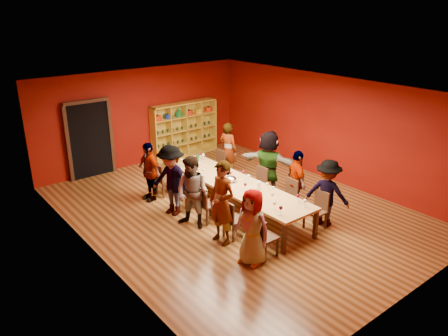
{
  "coord_description": "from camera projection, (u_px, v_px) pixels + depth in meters",
  "views": [
    {
      "loc": [
        -6.3,
        -7.5,
        4.86
      ],
      "look_at": [
        -0.24,
        0.11,
        1.15
      ],
      "focal_mm": 35.0,
      "sensor_mm": 36.0,
      "label": 1
    }
  ],
  "objects": [
    {
      "name": "chair_person_left_1",
      "position": [
        232.0,
        217.0,
        9.44
      ],
      "size": [
        0.42,
        0.42,
        0.89
      ],
      "color": "black",
      "rests_on": "ground"
    },
    {
      "name": "wine_glass_6",
      "position": [
        181.0,
        160.0,
        11.66
      ],
      "size": [
        0.08,
        0.08,
        0.21
      ],
      "color": "silver",
      "rests_on": "tasting_table"
    },
    {
      "name": "person_left_1",
      "position": [
        222.0,
        203.0,
        9.13
      ],
      "size": [
        0.54,
        0.71,
        1.84
      ],
      "primitive_type": "imported",
      "rotation": [
        0.0,
        0.0,
        -1.49
      ],
      "color": "#121433",
      "rests_on": "ground"
    },
    {
      "name": "wine_glass_11",
      "position": [
        199.0,
        155.0,
        12.11
      ],
      "size": [
        0.08,
        0.08,
        0.2
      ],
      "color": "silver",
      "rests_on": "tasting_table"
    },
    {
      "name": "wine_glass_8",
      "position": [
        222.0,
        164.0,
        11.44
      ],
      "size": [
        0.08,
        0.08,
        0.2
      ],
      "color": "silver",
      "rests_on": "tasting_table"
    },
    {
      "name": "chair_person_left_3",
      "position": [
        185.0,
        191.0,
        10.77
      ],
      "size": [
        0.42,
        0.42,
        0.89
      ],
      "color": "black",
      "rests_on": "ground"
    },
    {
      "name": "chair_person_left_0",
      "position": [
        263.0,
        235.0,
        8.72
      ],
      "size": [
        0.42,
        0.42,
        0.89
      ],
      "color": "black",
      "rests_on": "ground"
    },
    {
      "name": "wine_glass_5",
      "position": [
        243.0,
        172.0,
        10.83
      ],
      "size": [
        0.08,
        0.08,
        0.21
      ],
      "color": "silver",
      "rests_on": "tasting_table"
    },
    {
      "name": "wine_glass_16",
      "position": [
        298.0,
        196.0,
        9.53
      ],
      "size": [
        0.07,
        0.07,
        0.19
      ],
      "color": "silver",
      "rests_on": "tasting_table"
    },
    {
      "name": "doorway",
      "position": [
        89.0,
        139.0,
        12.68
      ],
      "size": [
        1.4,
        0.17,
        2.3
      ],
      "color": "black",
      "rests_on": "ground"
    },
    {
      "name": "chair_person_right_4",
      "position": [
        218.0,
        164.0,
        12.59
      ],
      "size": [
        0.42,
        0.42,
        0.89
      ],
      "color": "black",
      "rests_on": "ground"
    },
    {
      "name": "spittoon_bowl",
      "position": [
        231.0,
        179.0,
        10.64
      ],
      "size": [
        0.29,
        0.29,
        0.16
      ],
      "primitive_type": "ellipsoid",
      "color": "silver",
      "rests_on": "tasting_table"
    },
    {
      "name": "person_right_2",
      "position": [
        269.0,
        164.0,
        11.35
      ],
      "size": [
        1.13,
        1.73,
        1.81
      ],
      "primitive_type": "imported",
      "rotation": [
        0.0,
        0.0,
        1.99
      ],
      "color": "pink",
      "rests_on": "ground"
    },
    {
      "name": "person_left_3",
      "position": [
        171.0,
        180.0,
        10.41
      ],
      "size": [
        0.74,
        1.21,
        1.75
      ],
      "primitive_type": "imported",
      "rotation": [
        0.0,
        0.0,
        -1.31
      ],
      "color": "beige",
      "rests_on": "ground"
    },
    {
      "name": "wine_glass_3",
      "position": [
        245.0,
        185.0,
        10.13
      ],
      "size": [
        0.08,
        0.08,
        0.19
      ],
      "color": "silver",
      "rests_on": "tasting_table"
    },
    {
      "name": "person_right_0",
      "position": [
        327.0,
        193.0,
        9.93
      ],
      "size": [
        0.78,
        1.11,
        1.58
      ],
      "primitive_type": "imported",
      "rotation": [
        0.0,
        0.0,
        1.96
      ],
      "color": "silver",
      "rests_on": "ground"
    },
    {
      "name": "chair_person_right_1",
      "position": [
        288.0,
        195.0,
        10.54
      ],
      "size": [
        0.42,
        0.42,
        0.89
      ],
      "color": "black",
      "rests_on": "ground"
    },
    {
      "name": "wine_glass_12",
      "position": [
        267.0,
        184.0,
        10.17
      ],
      "size": [
        0.07,
        0.07,
        0.18
      ],
      "color": "silver",
      "rests_on": "tasting_table"
    },
    {
      "name": "wine_glass_20",
      "position": [
        185.0,
        162.0,
        11.59
      ],
      "size": [
        0.08,
        0.08,
        0.2
      ],
      "color": "silver",
      "rests_on": "tasting_table"
    },
    {
      "name": "chair_person_right_0",
      "position": [
        318.0,
        208.0,
        9.87
      ],
      "size": [
        0.42,
        0.42,
        0.89
      ],
      "color": "black",
      "rests_on": "ground"
    },
    {
      "name": "chair_person_right_2",
      "position": [
        259.0,
        182.0,
        11.31
      ],
      "size": [
        0.42,
        0.42,
        0.89
      ],
      "color": "black",
      "rests_on": "ground"
    },
    {
      "name": "wine_bottle",
      "position": [
        198.0,
        158.0,
        11.87
      ],
      "size": [
        0.11,
        0.11,
        0.34
      ],
      "color": "#133618",
      "rests_on": "tasting_table"
    },
    {
      "name": "wine_glass_13",
      "position": [
        281.0,
        208.0,
        8.95
      ],
      "size": [
        0.08,
        0.08,
        0.21
      ],
      "color": "silver",
      "rests_on": "tasting_table"
    },
    {
      "name": "wine_glass_0",
      "position": [
        224.0,
        165.0,
        11.32
      ],
      "size": [
        0.08,
        0.08,
        0.2
      ],
      "color": "silver",
      "rests_on": "tasting_table"
    },
    {
      "name": "chair_person_left_2",
      "position": [
        206.0,
        203.0,
        10.14
      ],
      "size": [
        0.42,
        0.42,
        0.89
      ],
      "color": "black",
      "rests_on": "ground"
    },
    {
      "name": "wine_glass_1",
      "position": [
        273.0,
        188.0,
        9.95
      ],
      "size": [
        0.07,
        0.07,
        0.18
      ],
      "color": "silver",
      "rests_on": "tasting_table"
    },
    {
      "name": "wine_glass_17",
      "position": [
        305.0,
        201.0,
        9.28
      ],
      "size": [
        0.08,
        0.08,
        0.19
      ],
      "color": "silver",
      "rests_on": "tasting_table"
    },
    {
      "name": "wine_glass_10",
      "position": [
        251.0,
        191.0,
        9.75
      ],
      "size": [
        0.09,
        0.09,
        0.22
      ],
      "color": "silver",
      "rests_on": "tasting_table"
    },
    {
      "name": "wine_glass_19",
      "position": [
        272.0,
        195.0,
        9.59
      ],
      "size": [
        0.08,
        0.08,
        0.2
      ],
      "color": "silver",
      "rests_on": "tasting_table"
    },
    {
      "name": "wine_glass_21",
      "position": [
        252.0,
        194.0,
        9.62
      ],
      "size": [
        0.08,
        0.08,
        0.21
      ],
      "color": "silver",
      "rests_on": "tasting_table"
    },
    {
      "name": "person_right_1",
      "position": [
        297.0,
        181.0,
        10.59
      ],
      "size": [
        0.76,
        1.01,
        1.57
      ],
      "primitive_type": "imported",
      "rotation": [
        0.0,
        0.0,
        1.14
      ],
      "color": "#444549",
      "rests_on": "ground"
    },
    {
      "name": "person_left_2",
      "position": [
        193.0,
        193.0,
        9.8
      ],
      "size": [
        0.73,
        0.93,
        1.69
      ],
      "primitive_type": "imported",
      "rotation": [
        0.0,
        0.0,
        -1.19
      ],
      "color": "#131735",
      "rests_on": "ground"
    },
    {
      "name": "wine_glass_4",
      "position": [
        221.0,
        179.0,
        10.4
      ],
      "size": [
        0.09,
        0.09,
        0.21
      ],
      "color": "silver",
      "rests_on": "tasting_table"
    },
    {
      "name": "shelving_unit",
      "position": [
        184.0,
        127.0,
        14.5
      ],
      "size": [
        2.4,
        0.4,
        1.8
      ],
      "color": "gold",
      "rests_on": "ground"
    },
    {
      "name": "wine_glass_7",
      "position": [
        203.0,
        170.0,
        11.02
      ],
      "size": [
        0.07,
        0.07,
        0.18
      ],
      "color": "silver",
      "rests_on": "tasting_table"
    },
    {
      "name": "person_right_4",
      "position": [
        228.0,
        150.0,
        12.7
      ],
      "size": [
        0.57,
        0.69,
        1.65
      ],
      "primitive_type": "imported",
      "rotation": [
        0.0,
        0.0,
        1.81
      ],
      "color": "#C1828E",
      "rests_on": "ground"
    },
    {
      "name": "carafe_b",
      "position": [
        259.0,
        186.0,
        10.16
      ],
      "size": [
        0.09,
        0.09,
        0.23
      ],
      "color": "silver",
      "rests_on": "tasting_table"
    },
    {
      "name": "carafe_a",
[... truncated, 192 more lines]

